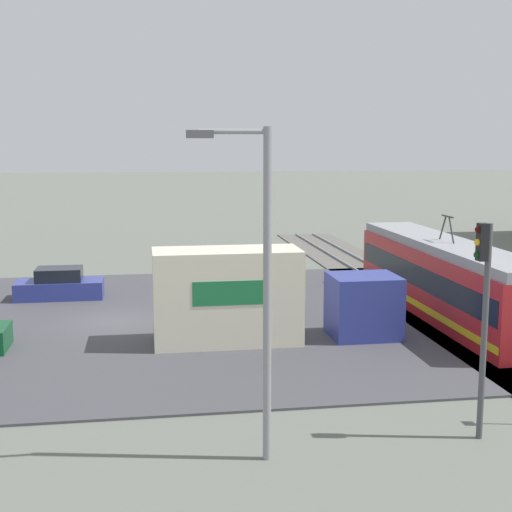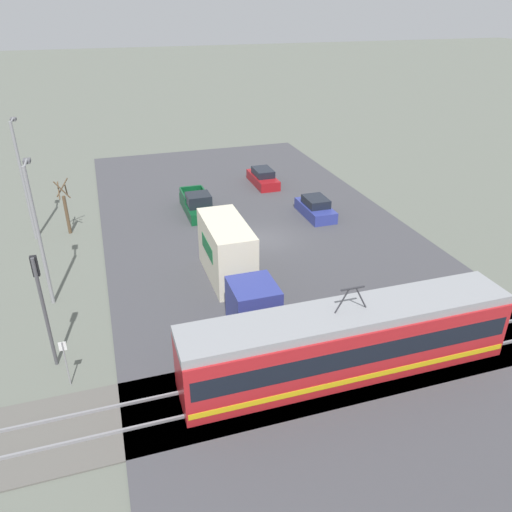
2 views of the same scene
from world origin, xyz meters
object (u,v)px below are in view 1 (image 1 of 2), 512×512
Objects in this scene: box_truck at (261,299)px; traffic_light_pole at (483,302)px; sedan_car_0 at (60,286)px; light_rail_tram at (445,279)px; street_lamp_near_crossing at (259,273)px.

box_truck is 1.68× the size of traffic_light_pole.
light_rail_tram is at bearing -109.45° from sedan_car_0.
street_lamp_near_crossing is at bearing -38.59° from light_rail_tram.
sedan_car_0 is at bearing -160.46° from street_lamp_near_crossing.
light_rail_tram is 2.70× the size of traffic_light_pole.
traffic_light_pole is at bearing 22.78° from box_truck.
traffic_light_pole is (18.91, 12.68, 2.94)m from sedan_car_0.
street_lamp_near_crossing is (0.36, -5.84, 0.99)m from traffic_light_pole.
traffic_light_pole is (12.79, -4.65, 1.97)m from light_rail_tram.
light_rail_tram is 13.75m from traffic_light_pole.
traffic_light_pole is 5.94m from street_lamp_near_crossing.
street_lamp_near_crossing is at bearing -160.46° from sedan_car_0.
box_truck is 10.82m from traffic_light_pole.
box_truck is at bearing 170.40° from street_lamp_near_crossing.
street_lamp_near_crossing is (10.18, -1.72, 2.90)m from box_truck.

